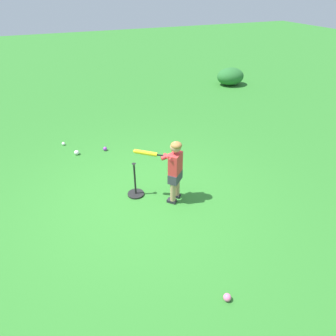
% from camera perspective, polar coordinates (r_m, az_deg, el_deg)
% --- Properties ---
extents(ground_plane, '(40.00, 40.00, 0.00)m').
position_cam_1_polar(ground_plane, '(5.10, -5.53, -6.22)').
color(ground_plane, '#2D7528').
extents(child_batter, '(0.72, 0.51, 1.08)m').
position_cam_1_polar(child_batter, '(4.75, 1.02, 0.33)').
color(child_batter, '#232328').
rests_on(child_batter, ground).
extents(play_ball_midfield, '(0.09, 0.09, 0.09)m').
position_cam_1_polar(play_ball_midfield, '(3.83, 11.05, -22.72)').
color(play_ball_midfield, pink).
rests_on(play_ball_midfield, ground).
extents(play_ball_behind_batter, '(0.09, 0.09, 0.09)m').
position_cam_1_polar(play_ball_behind_batter, '(6.68, -11.74, 3.57)').
color(play_ball_behind_batter, purple).
rests_on(play_ball_behind_batter, ground).
extents(play_ball_far_left, '(0.07, 0.07, 0.07)m').
position_cam_1_polar(play_ball_far_left, '(7.15, -19.03, 4.34)').
color(play_ball_far_left, white).
rests_on(play_ball_far_left, ground).
extents(play_ball_center_lawn, '(0.10, 0.10, 0.10)m').
position_cam_1_polar(play_ball_center_lawn, '(6.66, -16.78, 2.80)').
color(play_ball_center_lawn, white).
rests_on(play_ball_center_lawn, ground).
extents(batting_tee, '(0.28, 0.28, 0.62)m').
position_cam_1_polar(batting_tee, '(5.19, -6.10, -4.06)').
color(batting_tee, black).
rests_on(batting_tee, ground).
extents(shrub_left_background, '(0.95, 0.78, 0.58)m').
position_cam_1_polar(shrub_left_background, '(11.16, 11.63, 16.49)').
color(shrub_left_background, '#286B2D').
rests_on(shrub_left_background, ground).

